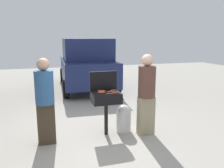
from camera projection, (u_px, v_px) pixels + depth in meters
ground_plane at (99, 137)px, 4.93m from camera, size 24.00×24.00×0.00m
bbq_grill at (106, 99)px, 4.90m from camera, size 0.60×0.44×0.93m
grill_lid_open at (103, 81)px, 5.03m from camera, size 0.60×0.05×0.42m
hot_dog_0 at (101, 92)px, 4.85m from camera, size 0.13×0.03×0.03m
hot_dog_1 at (113, 90)px, 5.02m from camera, size 0.13×0.04×0.03m
hot_dog_2 at (109, 94)px, 4.73m from camera, size 0.13×0.03×0.03m
hot_dog_3 at (115, 93)px, 4.78m from camera, size 0.13×0.03×0.03m
hot_dog_4 at (102, 93)px, 4.81m from camera, size 0.13×0.03×0.03m
hot_dog_5 at (110, 92)px, 4.89m from camera, size 0.13×0.03×0.03m
hot_dog_6 at (115, 92)px, 4.87m from camera, size 0.13×0.03×0.03m
hot_dog_7 at (102, 91)px, 4.94m from camera, size 0.13×0.03×0.03m
hot_dog_8 at (101, 91)px, 4.98m from camera, size 0.13×0.03×0.03m
propane_tank at (124, 118)px, 5.14m from camera, size 0.32×0.32×0.62m
person_left at (45, 98)px, 4.44m from camera, size 0.36×0.36×1.69m
person_right at (147, 92)px, 4.88m from camera, size 0.36×0.36×1.73m
parked_minivan at (86, 63)px, 9.50m from camera, size 2.23×4.50×2.02m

